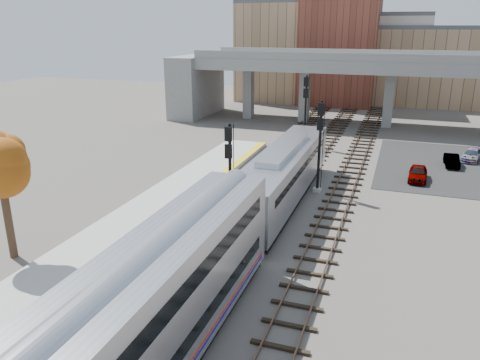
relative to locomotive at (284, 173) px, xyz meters
The scene contains 14 objects.
ground 14.01m from the locomotive, 94.15° to the right, with size 160.00×160.00×0.00m, color #47423D.
platform 16.20m from the locomotive, 120.90° to the right, with size 4.50×60.00×0.35m, color #9E9E99.
yellow_strip 15.30m from the locomotive, 114.73° to the right, with size 0.70×60.00×0.01m, color yellow.
tracks 2.55m from the locomotive, 92.97° to the right, with size 10.70×95.00×0.25m.
overpass 31.66m from the locomotive, 82.84° to the left, with size 54.00×12.00×9.50m.
buildings_far 53.08m from the locomotive, 89.72° to the left, with size 43.00×21.00×20.60m.
parking_lot 19.39m from the locomotive, 47.55° to the left, with size 14.00×18.00×0.04m, color black.
locomotive is the anchor object (origin of this frame).
signal_mast_near 6.24m from the locomotive, 110.03° to the right, with size 0.60×0.64×6.92m.
signal_mast_mid 3.94m from the locomotive, 57.27° to the left, with size 0.60×0.64×7.27m.
signal_mast_far 17.82m from the locomotive, 96.79° to the left, with size 0.60×0.64×7.61m.
car_a 13.07m from the locomotive, 42.42° to the left, with size 1.49×3.69×1.26m, color #99999E.
car_b 19.10m from the locomotive, 48.40° to the left, with size 1.17×3.35×1.11m, color #99999E.
car_c 22.55m from the locomotive, 49.38° to the left, with size 1.54×3.80×1.10m, color #99999E.
Camera 1 is at (8.72, -18.22, 12.63)m, focal length 35.00 mm.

